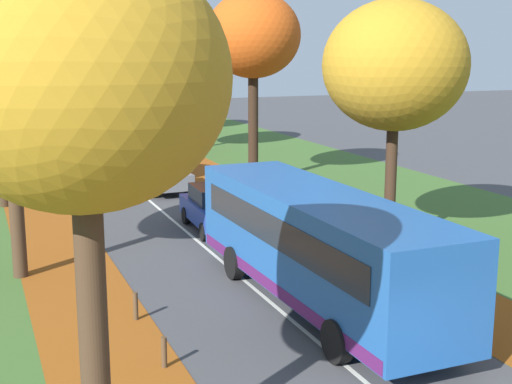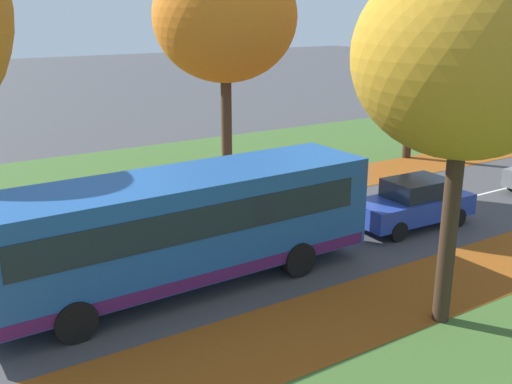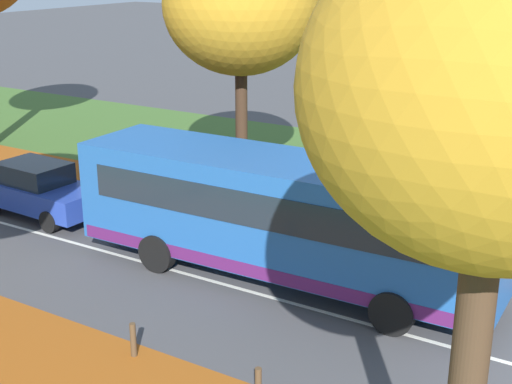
# 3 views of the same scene
# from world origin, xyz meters

# --- Properties ---
(grass_verge_left) EXTENTS (12.00, 90.00, 0.01)m
(grass_verge_left) POSITION_xyz_m (-9.20, 20.00, 0.00)
(grass_verge_left) COLOR #3D6028
(grass_verge_left) RESTS_ON ground
(leaf_litter_left) EXTENTS (2.80, 60.00, 0.00)m
(leaf_litter_left) POSITION_xyz_m (-4.60, 14.00, 0.01)
(leaf_litter_left) COLOR #8C4714
(leaf_litter_left) RESTS_ON grass_verge_left
(leaf_litter_right) EXTENTS (2.80, 60.00, 0.00)m
(leaf_litter_right) POSITION_xyz_m (4.60, 14.00, 0.01)
(leaf_litter_right) COLOR #8C4714
(leaf_litter_right) RESTS_ON grass_verge_right
(road_centre_line) EXTENTS (0.12, 80.00, 0.01)m
(road_centre_line) POSITION_xyz_m (0.00, 20.00, 0.00)
(road_centre_line) COLOR silver
(road_centre_line) RESTS_ON ground
(tree_left_near) EXTENTS (5.39, 5.39, 9.11)m
(tree_left_near) POSITION_xyz_m (-5.98, 13.02, 6.66)
(tree_left_near) COLOR #422D1E
(tree_left_near) RESTS_ON ground
(tree_left_mid) EXTENTS (4.58, 4.58, 8.34)m
(tree_left_mid) POSITION_xyz_m (-5.93, 23.06, 6.24)
(tree_left_mid) COLOR #382619
(tree_left_mid) RESTS_ON ground
(tree_right_near) EXTENTS (4.74, 4.74, 8.17)m
(tree_right_near) POSITION_xyz_m (5.90, 11.93, 6.01)
(tree_right_near) COLOR #382619
(tree_right_near) RESTS_ON ground
(bollard_fourth) EXTENTS (0.12, 0.12, 0.69)m
(bollard_fourth) POSITION_xyz_m (-3.60, 5.55, 0.34)
(bollard_fourth) COLOR #4C3823
(bollard_fourth) RESTS_ON ground
(bollard_fifth) EXTENTS (0.12, 0.12, 0.72)m
(bollard_fifth) POSITION_xyz_m (-3.57, 8.41, 0.36)
(bollard_fifth) COLOR #4C3823
(bollard_fifth) RESTS_ON ground
(bus) EXTENTS (2.80, 10.44, 2.98)m
(bus) POSITION_xyz_m (1.03, 7.67, 1.70)
(bus) COLOR #1E5199
(bus) RESTS_ON ground
(car_blue_lead) EXTENTS (1.92, 4.27, 1.62)m
(car_blue_lead) POSITION_xyz_m (1.07, 16.07, 0.81)
(car_blue_lead) COLOR #233D9E
(car_blue_lead) RESTS_ON ground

